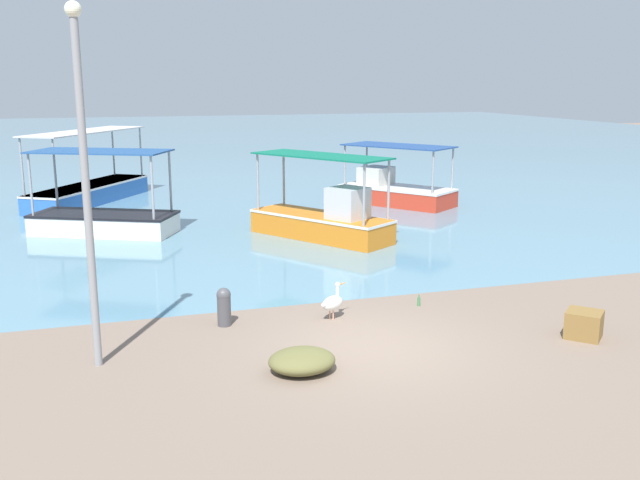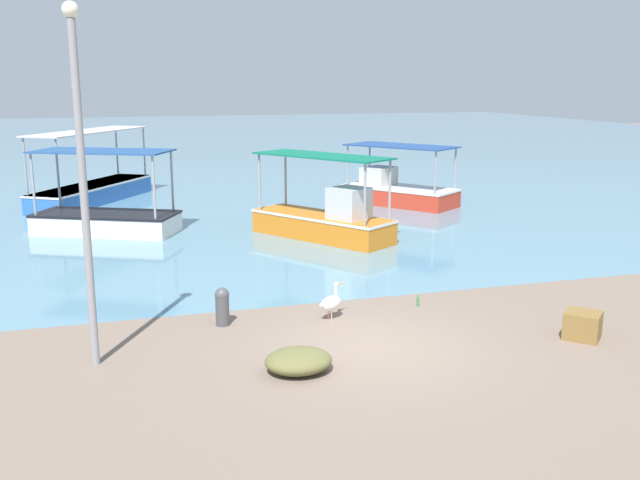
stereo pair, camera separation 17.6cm
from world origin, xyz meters
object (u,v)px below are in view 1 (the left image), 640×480
object	(u,v)px
net_pile	(302,361)
fishing_boat_near_left	(89,189)
pelican	(333,302)
lamp_post	(85,172)
fishing_boat_far_left	(324,219)
glass_bottle	(419,301)
cargo_crate	(584,324)
fishing_boat_center	(394,190)
mooring_bollard	(224,305)
fishing_boat_near_right	(104,218)

from	to	relation	value
net_pile	fishing_boat_near_left	bearing A→B (deg)	100.55
pelican	lamp_post	xyz separation A→B (m)	(-4.85, -1.17, 3.15)
fishing_boat_far_left	glass_bottle	bearing A→B (deg)	-90.58
fishing_boat_near_left	net_pile	world-z (taller)	fishing_boat_near_left
lamp_post	cargo_crate	size ratio (longest dim) A/B	9.42
lamp_post	net_pile	xyz separation A→B (m)	(3.44, -1.39, -3.32)
fishing_boat_center	pelican	world-z (taller)	fishing_boat_center
pelican	glass_bottle	world-z (taller)	pelican
fishing_boat_center	glass_bottle	world-z (taller)	fishing_boat_center
fishing_boat_near_left	mooring_bollard	world-z (taller)	fishing_boat_near_left
lamp_post	mooring_bollard	xyz separation A→B (m)	(2.55, 1.45, -3.08)
fishing_boat_near_left	cargo_crate	size ratio (longest dim) A/B	10.12
pelican	glass_bottle	xyz separation A→B (m)	(2.17, 0.28, -0.27)
lamp_post	cargo_crate	world-z (taller)	lamp_post
fishing_boat_center	fishing_boat_near_left	world-z (taller)	fishing_boat_near_left
fishing_boat_near_right	glass_bottle	world-z (taller)	fishing_boat_near_right
fishing_boat_center	fishing_boat_near_left	bearing A→B (deg)	161.32
net_pile	mooring_bollard	bearing A→B (deg)	107.51
fishing_boat_near_right	glass_bottle	size ratio (longest dim) A/B	18.69
pelican	fishing_boat_far_left	bearing A→B (deg)	73.76
fishing_boat_near_left	lamp_post	size ratio (longest dim) A/B	1.07
pelican	lamp_post	bearing A→B (deg)	-166.47
fishing_boat_near_right	cargo_crate	world-z (taller)	fishing_boat_near_right
lamp_post	net_pile	world-z (taller)	lamp_post
pelican	net_pile	size ratio (longest dim) A/B	0.66
fishing_boat_far_left	fishing_boat_near_left	xyz separation A→B (m)	(-7.36, 9.60, -0.09)
fishing_boat_far_left	fishing_boat_near_left	size ratio (longest dim) A/B	0.74
fishing_boat_near_left	pelican	distance (m)	18.06
fishing_boat_near_right	mooring_bollard	size ratio (longest dim) A/B	6.14
fishing_boat_near_left	fishing_boat_far_left	bearing A→B (deg)	-52.53
glass_bottle	pelican	bearing A→B (deg)	-172.54
fishing_boat_center	fishing_boat_far_left	distance (m)	7.29
pelican	mooring_bollard	xyz separation A→B (m)	(-2.31, 0.28, 0.06)
fishing_boat_far_left	cargo_crate	world-z (taller)	fishing_boat_far_left
fishing_boat_far_left	pelican	size ratio (longest dim) A/B	6.25
fishing_boat_center	fishing_boat_far_left	size ratio (longest dim) A/B	0.99
fishing_boat_near_left	glass_bottle	bearing A→B (deg)	-66.85
cargo_crate	pelican	bearing A→B (deg)	150.13
pelican	cargo_crate	distance (m)	5.14
fishing_boat_center	mooring_bollard	distance (m)	15.96
fishing_boat_near_right	net_pile	bearing A→B (deg)	-76.43
mooring_bollard	cargo_crate	size ratio (longest dim) A/B	1.23
fishing_boat_far_left	cargo_crate	distance (m)	10.52
fishing_boat_near_left	lamp_post	xyz separation A→B (m)	(0.26, -18.49, 2.95)
fishing_boat_center	mooring_bollard	xyz separation A→B (m)	(-9.34, -12.93, -0.16)
fishing_boat_center	fishing_boat_near_left	xyz separation A→B (m)	(-12.15, 4.11, -0.03)
lamp_post	net_pile	bearing A→B (deg)	-22.05
lamp_post	fishing_boat_near_left	bearing A→B (deg)	90.80
fishing_boat_near_right	net_pile	distance (m)	13.56
lamp_post	mooring_bollard	world-z (taller)	lamp_post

